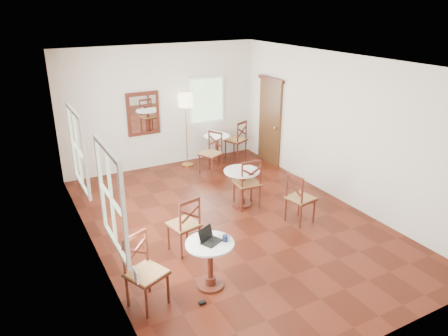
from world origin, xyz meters
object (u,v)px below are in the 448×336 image
chair_near_b (145,272)px  chair_back_b (211,153)px  chair_near_a (184,224)px  floor_lamp (186,105)px  cafe_table_mid (242,184)px  cafe_table_near (210,260)px  cafe_table_back (217,146)px  navy_mug (225,238)px  power_adapter (202,303)px  chair_mid_a (247,183)px  water_glass (201,234)px  laptop (209,238)px  chair_back_a (237,140)px  mouse (210,241)px  chair_mid_b (300,198)px

chair_near_b → chair_back_b: 4.91m
chair_near_a → floor_lamp: 4.15m
cafe_table_mid → cafe_table_near: bearing=-130.1°
cafe_table_back → cafe_table_near: bearing=-118.6°
cafe_table_mid → navy_mug: (-1.56, -2.17, 0.31)m
floor_lamp → power_adapter: floor_lamp is taller
chair_mid_a → chair_near_b: bearing=40.7°
chair_near_a → water_glass: bearing=71.7°
laptop → water_glass: (-0.04, 0.17, 0.00)m
cafe_table_back → chair_near_b: (-3.45, -4.52, 0.08)m
cafe_table_near → chair_back_b: chair_back_b is taller
cafe_table_back → power_adapter: 5.65m
cafe_table_near → floor_lamp: size_ratio=0.40×
water_glass → power_adapter: (-0.24, -0.51, -0.77)m
chair_back_a → navy_mug: (-2.88, -4.66, 0.28)m
cafe_table_mid → mouse: size_ratio=7.57×
chair_near_b → laptop: chair_near_b is taller
cafe_table_back → chair_mid_a: chair_mid_a is taller
cafe_table_mid → chair_near_a: size_ratio=0.76×
floor_lamp → power_adapter: bearing=-111.7°
power_adapter → floor_lamp: bearing=68.3°
chair_mid_a → chair_back_a: size_ratio=1.03×
cafe_table_back → laptop: 5.21m
chair_near_a → chair_back_b: chair_back_b is taller
chair_mid_a → mouse: bearing=53.5°
cafe_table_mid → mouse: 2.76m
chair_back_b → chair_mid_a: bearing=-30.9°
chair_back_a → water_glass: bearing=29.6°
chair_mid_b → water_glass: bearing=97.4°
chair_mid_b → mouse: bearing=102.2°
cafe_table_near → cafe_table_mid: bearing=49.9°
chair_near_a → chair_mid_a: 2.00m
floor_lamp → power_adapter: size_ratio=18.91×
chair_back_b → laptop: size_ratio=2.87×
floor_lamp → chair_mid_a: bearing=-87.5°
cafe_table_back → water_glass: water_glass is taller
cafe_table_near → cafe_table_back: bearing=61.4°
cafe_table_near → cafe_table_mid: 2.75m
chair_back_b → chair_near_b: bearing=-62.6°
chair_near_a → chair_near_b: size_ratio=0.96×
laptop → navy_mug: (0.21, -0.10, -0.00)m
chair_back_b → chair_back_a: bearing=95.0°
chair_back_a → navy_mug: size_ratio=8.50×
water_glass → cafe_table_back: bearing=59.9°
cafe_table_mid → chair_near_a: bearing=-148.6°
cafe_table_near → chair_mid_a: size_ratio=0.70×
chair_near_a → navy_mug: chair_near_a is taller
chair_near_b → navy_mug: (1.16, -0.14, 0.27)m
chair_back_b → floor_lamp: size_ratio=0.55×
chair_near_b → cafe_table_near: bearing=-27.2°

